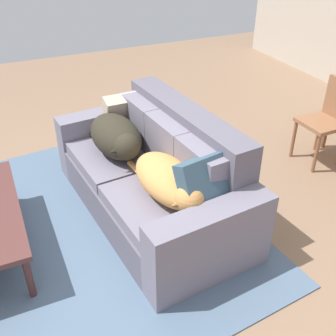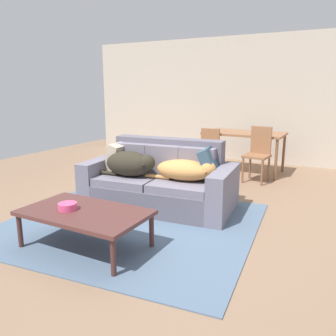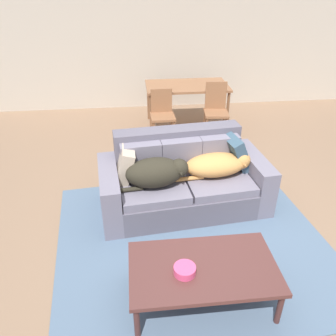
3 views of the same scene
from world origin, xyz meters
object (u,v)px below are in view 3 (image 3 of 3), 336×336
couch (182,180)px  bowl_on_coffee_table (185,270)px  coffee_table (203,269)px  dining_chair_near_right (216,108)px  dog_on_left_cushion (157,172)px  throw_pillow_by_right_arm (236,152)px  dining_table (187,89)px  throw_pillow_by_left_arm (125,164)px  dog_on_right_cushion (218,164)px  dining_chair_near_left (162,113)px

couch → bowl_on_coffee_table: size_ratio=11.09×
coffee_table → dining_chair_near_right: (0.89, 3.42, 0.17)m
dog_on_left_cushion → throw_pillow_by_right_arm: 1.07m
dog_on_left_cushion → dining_table: same height
bowl_on_coffee_table → coffee_table: bearing=18.4°
dining_table → throw_pillow_by_right_arm: bearing=-84.1°
dog_on_left_cushion → throw_pillow_by_left_arm: 0.42m
dog_on_right_cushion → coffee_table: size_ratio=0.73×
dog_on_left_cushion → throw_pillow_by_right_arm: (1.01, 0.35, 0.03)m
dining_table → dining_chair_near_right: dining_chair_near_right is taller
throw_pillow_by_left_arm → dining_chair_near_left: 2.03m
dog_on_left_cushion → coffee_table: size_ratio=0.65×
throw_pillow_by_left_arm → bowl_on_coffee_table: bearing=-72.3°
dog_on_right_cushion → dining_table: 2.56m
throw_pillow_by_right_arm → dining_table: throw_pillow_by_right_arm is taller
couch → throw_pillow_by_right_arm: bearing=4.3°
coffee_table → dining_table: bearing=83.2°
dog_on_right_cushion → coffee_table: 1.51m
couch → bowl_on_coffee_table: (-0.21, -1.54, 0.10)m
coffee_table → dining_chair_near_left: 3.40m
dining_table → bowl_on_coffee_table: bearing=-99.0°
couch → coffee_table: couch is taller
coffee_table → dining_table: 4.02m
dining_chair_near_left → dining_chair_near_right: (0.93, 0.02, 0.04)m
couch → dog_on_left_cushion: bearing=-151.1°
coffee_table → dining_chair_near_right: size_ratio=1.34×
coffee_table → bowl_on_coffee_table: bearing=-161.6°
couch → dog_on_right_cushion: size_ratio=2.25×
couch → dining_table: size_ratio=1.41×
dog_on_left_cushion → dining_chair_near_left: dining_chair_near_left is taller
throw_pillow_by_left_arm → bowl_on_coffee_table: throw_pillow_by_left_arm is taller
couch → throw_pillow_by_right_arm: size_ratio=4.74×
throw_pillow_by_right_arm → dining_chair_near_right: dining_chair_near_right is taller
dog_on_right_cushion → coffee_table: (-0.46, -1.42, -0.21)m
throw_pillow_by_right_arm → dining_chair_near_left: size_ratio=0.51×
dog_on_left_cushion → bowl_on_coffee_table: (0.12, -1.32, -0.17)m
dog_on_right_cushion → dining_chair_near_right: dining_chair_near_right is taller
dining_chair_near_left → dining_chair_near_right: 0.93m
dog_on_right_cushion → dining_chair_near_left: dining_chair_near_left is taller
throw_pillow_by_left_arm → dining_chair_near_left: dining_chair_near_left is taller
throw_pillow_by_left_arm → dining_chair_near_right: 2.49m
throw_pillow_by_left_arm → coffee_table: bearing=-65.9°
throw_pillow_by_right_arm → bowl_on_coffee_table: (-0.89, -1.66, -0.20)m
couch → dog_on_right_cushion: bearing=-14.2°
throw_pillow_by_right_arm → bowl_on_coffee_table: size_ratio=2.34×
couch → dog_on_left_cushion: couch is taller
dining_table → coffee_table: bearing=-96.8°
dining_table → dog_on_left_cushion: bearing=-105.7°
throw_pillow_by_right_arm → dining_table: (-0.25, 2.38, 0.07)m
dog_on_right_cushion → throw_pillow_by_right_arm: size_ratio=2.11×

